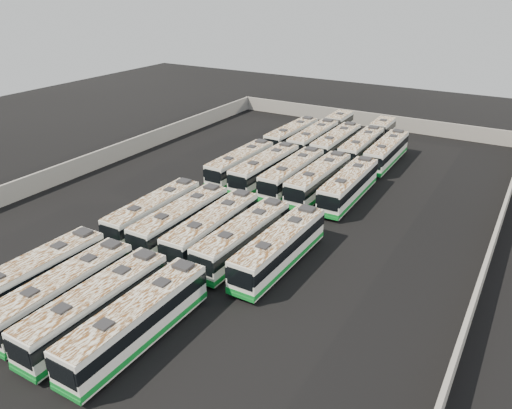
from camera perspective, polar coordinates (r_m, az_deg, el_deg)
name	(u,v)px	position (r m, az deg, el deg)	size (l,w,h in m)	color
ground	(249,210)	(50.33, -0.86, -0.67)	(140.00, 140.00, 0.00)	black
perimeter_wall	(248,200)	(49.87, -0.87, 0.47)	(45.20, 73.20, 2.20)	gray
bus_front_far_left	(33,277)	(39.83, -24.14, -7.59)	(2.65, 11.69, 3.28)	beige
bus_front_left	(64,291)	(37.48, -21.09, -9.21)	(2.53, 11.35, 3.19)	beige
bus_front_center	(96,306)	(35.15, -17.78, -11.00)	(2.47, 11.65, 3.28)	beige
bus_front_right	(137,321)	(33.17, -13.46, -12.78)	(2.50, 11.67, 3.29)	beige
bus_midfront_far_left	(154,212)	(47.12, -11.58, -0.85)	(2.60, 11.34, 3.18)	beige
bus_midfront_left	(181,220)	(45.11, -8.56, -1.74)	(2.50, 11.57, 3.26)	beige
bus_midfront_center	(213,228)	(43.28, -4.97, -2.71)	(2.75, 11.74, 3.29)	beige
bus_midfront_right	(243,238)	(41.62, -1.47, -3.83)	(2.74, 11.60, 3.25)	beige
bus_midfront_far_right	(280,248)	(40.11, 2.70, -4.97)	(2.66, 11.80, 3.31)	beige
bus_midback_far_left	(241,163)	(58.42, -1.78, 4.71)	(2.50, 11.38, 3.20)	beige
bus_midback_left	(265,168)	(56.68, 1.05, 4.16)	(2.66, 11.85, 3.33)	beige
bus_midback_center	(292,174)	(55.26, 4.17, 3.52)	(2.55, 11.70, 3.29)	beige
bus_midback_right	(319,179)	(53.97, 7.17, 2.88)	(2.66, 11.80, 3.32)	beige
bus_midback_far_right	(349,186)	(52.82, 10.55, 2.14)	(2.62, 11.70, 3.29)	beige
bus_back_far_left	(292,136)	(69.21, 4.11, 7.85)	(2.67, 11.47, 3.22)	beige
bus_back_left	(322,134)	(70.51, 7.60, 8.04)	(2.77, 18.13, 3.28)	beige
bus_back_center	(336,143)	(66.44, 9.14, 6.92)	(2.56, 11.71, 3.29)	beige
bus_back_right	(369,141)	(68.37, 12.75, 7.09)	(2.81, 17.73, 3.21)	beige
bus_back_far_right	(386,152)	(64.50, 14.67, 5.86)	(2.55, 11.50, 3.23)	beige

